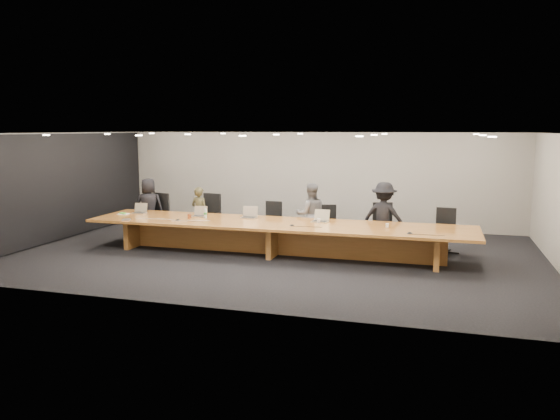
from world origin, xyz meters
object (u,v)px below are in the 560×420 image
object	(u,v)px
chair_mid_right	(328,225)
chair_right	(384,226)
chair_far_left	(156,214)
laptop_b	(199,211)
person_c	(311,214)
mic_center	(292,225)
chair_left	(208,216)
paper_cup_near	(319,221)
water_bottle	(205,213)
person_a	(149,207)
conference_table	(276,232)
amber_mug	(189,216)
chair_mid_left	(271,221)
laptop_d	(320,216)
person_b	(200,213)
mic_right	(410,233)
paper_cup_far	(387,225)
chair_far_right	(444,231)
mic_left	(178,220)
av_box	(126,220)
laptop_a	(139,208)
laptop_c	(249,212)
person_d	(384,216)

from	to	relation	value
chair_mid_right	chair_right	xyz separation A→B (m)	(1.38, -0.06, 0.06)
chair_far_left	laptop_b	xyz separation A→B (m)	(1.72, -0.96, 0.29)
person_c	mic_center	world-z (taller)	person_c
chair_left	chair_mid_right	distance (m)	3.26
chair_far_left	paper_cup_near	bearing A→B (deg)	2.44
water_bottle	person_a	bearing A→B (deg)	153.38
chair_far_left	water_bottle	distance (m)	2.29
conference_table	chair_mid_right	size ratio (longest dim) A/B	8.76
conference_table	amber_mug	size ratio (longest dim) A/B	82.13
chair_mid_left	laptop_d	xyz separation A→B (m)	(1.50, -0.98, 0.37)
chair_mid_right	person_c	world-z (taller)	person_c
conference_table	amber_mug	xyz separation A→B (m)	(-2.18, -0.05, 0.28)
conference_table	person_b	xyz separation A→B (m)	(-2.47, 1.16, 0.18)
mic_center	mic_right	xyz separation A→B (m)	(2.59, -0.21, 0.00)
chair_far_left	paper_cup_far	bearing A→B (deg)	4.10
person_a	laptop_b	world-z (taller)	person_a
person_b	person_c	size ratio (longest dim) A/B	0.89
chair_mid_left	chair_far_right	world-z (taller)	chair_far_right
mic_left	mic_center	world-z (taller)	mic_left
paper_cup_near	conference_table	bearing A→B (deg)	-166.30
av_box	mic_left	bearing A→B (deg)	-1.28
laptop_a	laptop_d	xyz separation A→B (m)	(4.74, 0.03, 0.01)
chair_far_left	paper_cup_near	xyz separation A→B (m)	(4.76, -1.02, 0.21)
person_c	paper_cup_far	size ratio (longest dim) A/B	18.24
chair_left	chair_far_right	distance (m)	6.04
chair_left	laptop_a	size ratio (longest dim) A/B	3.58
chair_far_left	mic_right	world-z (taller)	chair_far_left
conference_table	laptop_d	distance (m)	1.09
laptop_a	laptop_c	size ratio (longest dim) A/B	0.91
laptop_a	mic_center	world-z (taller)	laptop_a
mic_right	person_c	bearing A→B (deg)	145.98
person_b	chair_mid_left	bearing A→B (deg)	-161.96
conference_table	paper_cup_far	distance (m)	2.54
chair_mid_right	amber_mug	world-z (taller)	chair_mid_right
chair_far_left	laptop_b	distance (m)	2.00
chair_left	laptop_b	distance (m)	1.06
chair_mid_right	mic_left	bearing A→B (deg)	-169.27
chair_far_right	person_d	distance (m)	1.43
person_b	amber_mug	world-z (taller)	person_b
chair_right	person_a	distance (m)	6.34
laptop_d	mic_center	distance (m)	0.84
person_d	mic_left	size ratio (longest dim) A/B	14.27
conference_table	chair_far_left	world-z (taller)	chair_far_left
conference_table	chair_mid_left	bearing A→B (deg)	112.22
person_b	laptop_a	xyz separation A→B (m)	(-1.31, -0.83, 0.19)
laptop_b	mic_center	world-z (taller)	laptop_b
conference_table	laptop_c	world-z (taller)	laptop_c
laptop_d	water_bottle	size ratio (longest dim) A/B	1.63
person_b	paper_cup_near	bearing A→B (deg)	177.24
laptop_c	amber_mug	distance (m)	1.44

